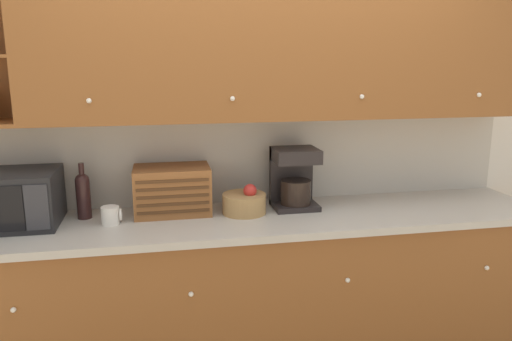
% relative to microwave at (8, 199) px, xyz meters
% --- Properties ---
extents(ground_plane, '(24.00, 24.00, 0.00)m').
position_rel_microwave_xyz_m(ground_plane, '(1.32, 0.24, -1.06)').
color(ground_plane, tan).
extents(wall_back, '(5.70, 0.06, 2.60)m').
position_rel_microwave_xyz_m(wall_back, '(1.32, 0.27, 0.24)').
color(wall_back, silver).
rests_on(wall_back, ground_plane).
extents(counter_unit, '(3.32, 0.66, 0.91)m').
position_rel_microwave_xyz_m(counter_unit, '(1.32, -0.08, -0.60)').
color(counter_unit, brown).
rests_on(counter_unit, ground_plane).
extents(backsplash_panel, '(3.30, 0.01, 0.53)m').
position_rel_microwave_xyz_m(backsplash_panel, '(1.32, 0.23, 0.12)').
color(backsplash_panel, '#B7B2A8').
rests_on(backsplash_panel, counter_unit).
extents(upper_cabinets, '(3.30, 0.36, 0.72)m').
position_rel_microwave_xyz_m(upper_cabinets, '(1.48, 0.07, 0.74)').
color(upper_cabinets, brown).
rests_on(upper_cabinets, backsplash_panel).
extents(microwave, '(0.50, 0.39, 0.29)m').
position_rel_microwave_xyz_m(microwave, '(0.00, 0.00, 0.00)').
color(microwave, black).
rests_on(microwave, counter_unit).
extents(wine_bottle, '(0.08, 0.08, 0.31)m').
position_rel_microwave_xyz_m(wine_bottle, '(0.37, 0.06, -0.00)').
color(wine_bottle, black).
rests_on(wine_bottle, counter_unit).
extents(mug, '(0.11, 0.09, 0.10)m').
position_rel_microwave_xyz_m(mug, '(0.52, -0.08, -0.10)').
color(mug, silver).
rests_on(mug, counter_unit).
extents(bread_box, '(0.42, 0.29, 0.27)m').
position_rel_microwave_xyz_m(bread_box, '(0.85, 0.06, -0.01)').
color(bread_box, brown).
rests_on(bread_box, counter_unit).
extents(fruit_basket, '(0.25, 0.25, 0.17)m').
position_rel_microwave_xyz_m(fruit_basket, '(1.25, -0.03, -0.08)').
color(fruit_basket, '#A87F4C').
rests_on(fruit_basket, counter_unit).
extents(coffee_maker, '(0.26, 0.23, 0.35)m').
position_rel_microwave_xyz_m(coffee_maker, '(1.56, 0.04, 0.03)').
color(coffee_maker, black).
rests_on(coffee_maker, counter_unit).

